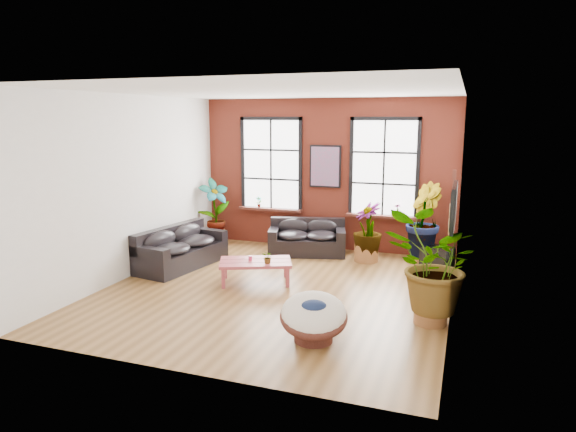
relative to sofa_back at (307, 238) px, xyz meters
name	(u,v)px	position (x,y,z in m)	size (l,w,h in m)	color
room	(279,193)	(0.23, -2.43, 1.39)	(6.04, 6.54, 3.54)	brown
sofa_back	(307,238)	(0.00, 0.00, 0.00)	(1.87, 1.25, 0.79)	black
sofa_left	(180,249)	(-2.21, -1.84, 0.02)	(1.19, 2.19, 0.82)	black
coffee_table	(255,263)	(-0.29, -2.33, 0.02)	(1.51, 1.22, 0.51)	#A13A43
papasan_chair	(314,316)	(1.48, -4.43, 0.01)	(1.18, 1.19, 0.71)	#51251C
poster	(325,166)	(0.23, 0.60, 1.59)	(0.74, 0.06, 0.98)	black
tv_wall_unit	(453,210)	(3.17, -1.99, 1.19)	(0.13, 1.86, 1.20)	black
media_box	(437,258)	(2.88, -0.30, -0.12)	(0.70, 0.65, 0.47)	black
pot_back_left	(215,237)	(-2.39, 0.06, -0.17)	(0.53, 0.53, 0.37)	brown
pot_back_right	(422,255)	(2.55, 0.04, -0.17)	(0.57, 0.57, 0.37)	brown
pot_right_wall	(431,312)	(2.96, -3.24, -0.17)	(0.60, 0.60, 0.37)	brown
pot_mid	(366,253)	(1.39, -0.17, -0.17)	(0.65, 0.65, 0.37)	brown
floor_plant_back_left	(215,209)	(-2.38, 0.09, 0.53)	(0.78, 0.53, 1.48)	#143F10
floor_plant_back_right	(422,220)	(2.52, 0.07, 0.58)	(0.87, 0.70, 1.58)	#143F10
floor_plant_right_wall	(431,265)	(2.94, -3.24, 0.56)	(1.36, 1.18, 1.51)	#143F10
floor_plant_mid	(368,229)	(1.41, -0.18, 0.36)	(0.64, 0.64, 1.15)	#143F10
table_plant	(268,257)	(0.00, -2.42, 0.19)	(0.21, 0.18, 0.24)	#143F10
sill_plant_left	(259,202)	(-1.42, 0.55, 0.68)	(0.14, 0.10, 0.27)	#143F10
sill_plant_right	(398,210)	(1.93, 0.55, 0.68)	(0.15, 0.15, 0.27)	#143F10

